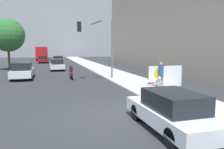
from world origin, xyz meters
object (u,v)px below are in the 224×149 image
(seated_protester, at_px, (159,87))
(car_on_road_far_lane, at_px, (43,59))
(car_on_road_distant, at_px, (58,61))
(traffic_light_pole, at_px, (100,39))
(street_tree_midblock, at_px, (8,35))
(protest_banner, at_px, (165,76))
(parked_car_curbside, at_px, (172,111))
(city_bus_on_road, at_px, (42,52))
(car_on_road_nearest, at_px, (23,71))
(motorcycle_on_road, at_px, (71,73))
(car_on_road_midblock, at_px, (57,65))
(jogger_on_sidewalk, at_px, (161,75))

(seated_protester, height_order, car_on_road_far_lane, car_on_road_far_lane)
(car_on_road_distant, bearing_deg, traffic_light_pole, -81.41)
(car_on_road_distant, height_order, street_tree_midblock, street_tree_midblock)
(protest_banner, xyz_separation_m, car_on_road_distant, (-6.11, 24.90, -0.20))
(protest_banner, xyz_separation_m, parked_car_curbside, (-3.57, -6.67, -0.25))
(seated_protester, relative_size, city_bus_on_road, 0.11)
(seated_protester, bearing_deg, protest_banner, 67.63)
(parked_car_curbside, height_order, car_on_road_nearest, car_on_road_nearest)
(traffic_light_pole, height_order, motorcycle_on_road, traffic_light_pole)
(car_on_road_nearest, height_order, car_on_road_distant, car_on_road_nearest)
(parked_car_curbside, relative_size, car_on_road_midblock, 0.97)
(seated_protester, height_order, street_tree_midblock, street_tree_midblock)
(protest_banner, bearing_deg, traffic_light_pole, 118.91)
(seated_protester, relative_size, protest_banner, 0.46)
(jogger_on_sidewalk, relative_size, car_on_road_distant, 0.43)
(traffic_light_pole, bearing_deg, car_on_road_distant, 98.59)
(traffic_light_pole, bearing_deg, car_on_road_nearest, 156.49)
(jogger_on_sidewalk, xyz_separation_m, car_on_road_nearest, (-9.60, 9.00, -0.30))
(car_on_road_far_lane, bearing_deg, city_bus_on_road, 92.36)
(car_on_road_midblock, bearing_deg, seated_protester, -75.85)
(street_tree_midblock, bearing_deg, city_bus_on_road, 82.11)
(jogger_on_sidewalk, xyz_separation_m, city_bus_on_road, (-8.66, 43.28, 0.74))
(car_on_road_nearest, xyz_separation_m, city_bus_on_road, (0.93, 34.28, 1.04))
(parked_car_curbside, relative_size, car_on_road_far_lane, 0.95)
(protest_banner, distance_m, car_on_road_distant, 25.64)
(traffic_light_pole, xyz_separation_m, street_tree_midblock, (-9.35, 12.04, 0.80))
(traffic_light_pole, bearing_deg, motorcycle_on_road, 148.90)
(protest_banner, distance_m, motorcycle_on_road, 9.26)
(jogger_on_sidewalk, xyz_separation_m, street_tree_midblock, (-12.15, 18.09, 3.46))
(motorcycle_on_road, bearing_deg, jogger_on_sidewalk, -55.17)
(traffic_light_pole, relative_size, car_on_road_nearest, 1.14)
(traffic_light_pole, height_order, car_on_road_far_lane, traffic_light_pole)
(car_on_road_midblock, distance_m, street_tree_midblock, 7.31)
(car_on_road_midblock, xyz_separation_m, car_on_road_distant, (0.48, 8.75, 0.03))
(traffic_light_pole, bearing_deg, seated_protester, -80.78)
(protest_banner, bearing_deg, street_tree_midblock, 125.11)
(jogger_on_sidewalk, distance_m, car_on_road_far_lane, 32.56)
(protest_banner, height_order, street_tree_midblock, street_tree_midblock)
(traffic_light_pole, height_order, car_on_road_nearest, traffic_light_pole)
(jogger_on_sidewalk, height_order, protest_banner, jogger_on_sidewalk)
(street_tree_midblock, bearing_deg, car_on_road_midblock, -16.36)
(jogger_on_sidewalk, height_order, parked_car_curbside, jogger_on_sidewalk)
(seated_protester, xyz_separation_m, traffic_light_pole, (-1.38, 8.50, 2.93))
(city_bus_on_road, height_order, motorcycle_on_road, city_bus_on_road)
(jogger_on_sidewalk, bearing_deg, car_on_road_midblock, -41.59)
(traffic_light_pole, relative_size, car_on_road_distant, 1.26)
(seated_protester, distance_m, city_bus_on_road, 46.32)
(seated_protester, xyz_separation_m, car_on_road_midblock, (-4.74, 18.78, -0.06))
(jogger_on_sidewalk, distance_m, protest_banner, 0.48)
(car_on_road_distant, height_order, city_bus_on_road, city_bus_on_road)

